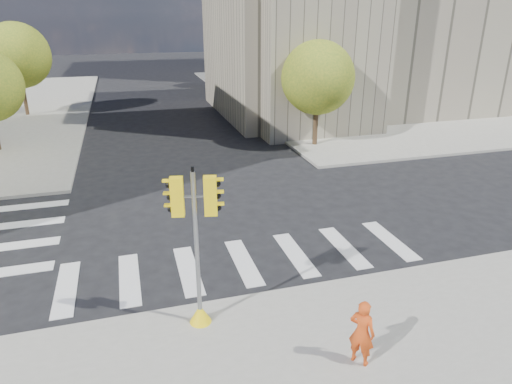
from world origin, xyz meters
TOP-DOWN VIEW (x-y plane):
  - ground at (0.00, 0.00)m, footprint 160.00×160.00m
  - sidewalk_far_right at (20.00, 26.00)m, footprint 28.00×40.00m
  - civic_building at (15.59, 19.12)m, footprint 26.00×16.00m
  - tree_lw_far at (-10.50, 24.00)m, footprint 4.80×4.80m
  - tree_re_near at (7.50, 10.00)m, footprint 4.20×4.20m
  - tree_re_mid at (7.50, 22.00)m, footprint 4.60×4.60m
  - tree_re_far at (7.50, 34.00)m, footprint 4.00×4.00m
  - lamp_near at (8.00, 14.00)m, footprint 0.35×0.18m
  - lamp_far at (8.00, 28.00)m, footprint 0.35×0.18m
  - traffic_signal at (-1.99, -4.83)m, footprint 1.08×0.56m
  - photographer at (1.24, -7.27)m, footprint 0.68×0.70m

SIDE VIEW (x-z plane):
  - ground at x=0.00m, z-range 0.00..0.00m
  - sidewalk_far_right at x=20.00m, z-range 0.00..0.15m
  - photographer at x=1.24m, z-range 0.15..1.78m
  - traffic_signal at x=-1.99m, z-range -0.19..4.01m
  - tree_re_far at x=7.50m, z-range 0.93..6.80m
  - tree_re_near at x=7.50m, z-range 0.97..7.13m
  - tree_re_mid at x=7.50m, z-range 1.02..7.68m
  - tree_lw_far at x=-10.50m, z-range 1.07..8.01m
  - lamp_near at x=8.00m, z-range 0.52..8.63m
  - lamp_far at x=8.00m, z-range 0.52..8.63m
  - civic_building at x=15.59m, z-range -2.43..16.96m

